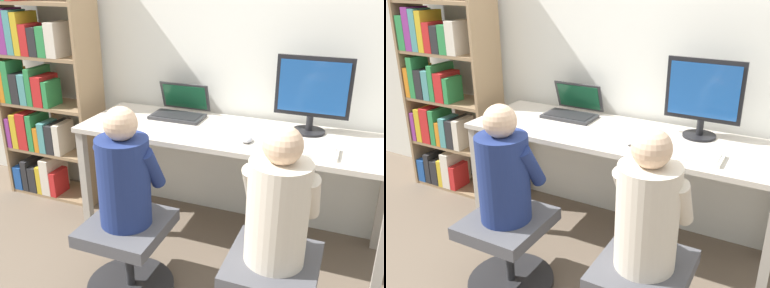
% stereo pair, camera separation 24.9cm
% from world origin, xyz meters
% --- Properties ---
extents(ground_plane, '(14.00, 14.00, 0.00)m').
position_xyz_m(ground_plane, '(0.00, 0.00, 0.00)').
color(ground_plane, brown).
extents(wall_back, '(10.00, 0.05, 2.60)m').
position_xyz_m(wall_back, '(0.00, 0.68, 1.30)').
color(wall_back, silver).
rests_on(wall_back, ground_plane).
extents(desk, '(1.90, 0.62, 0.77)m').
position_xyz_m(desk, '(0.00, 0.31, 0.69)').
color(desk, beige).
rests_on(desk, ground_plane).
extents(desktop_monitor, '(0.43, 0.19, 0.46)m').
position_xyz_m(desktop_monitor, '(0.43, 0.47, 1.00)').
color(desktop_monitor, black).
rests_on(desktop_monitor, desk).
extents(laptop, '(0.35, 0.27, 0.21)m').
position_xyz_m(laptop, '(-0.41, 0.47, 0.81)').
color(laptop, '#2D2D30').
rests_on(laptop, desk).
extents(keyboard, '(0.42, 0.17, 0.03)m').
position_xyz_m(keyboard, '(0.42, 0.15, 0.78)').
color(keyboard, silver).
rests_on(keyboard, desk).
extents(computer_mouse_by_keyboard, '(0.06, 0.09, 0.03)m').
position_xyz_m(computer_mouse_by_keyboard, '(0.13, 0.18, 0.78)').
color(computer_mouse_by_keyboard, '#99999E').
rests_on(computer_mouse_by_keyboard, desk).
extents(office_chair_right, '(0.49, 0.49, 0.44)m').
position_xyz_m(office_chair_right, '(-0.36, -0.36, 0.25)').
color(office_chair_right, '#262628').
rests_on(office_chair_right, ground_plane).
extents(person_at_monitor, '(0.34, 0.31, 0.65)m').
position_xyz_m(person_at_monitor, '(0.42, -0.38, 0.72)').
color(person_at_monitor, beige).
rests_on(person_at_monitor, office_chair_left).
extents(person_at_laptop, '(0.33, 0.30, 0.63)m').
position_xyz_m(person_at_laptop, '(-0.36, -0.36, 0.71)').
color(person_at_laptop, navy).
rests_on(person_at_laptop, office_chair_right).
extents(bookshelf, '(0.76, 0.30, 1.85)m').
position_xyz_m(bookshelf, '(-1.55, 0.42, 0.87)').
color(bookshelf, '#997A56').
rests_on(bookshelf, ground_plane).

